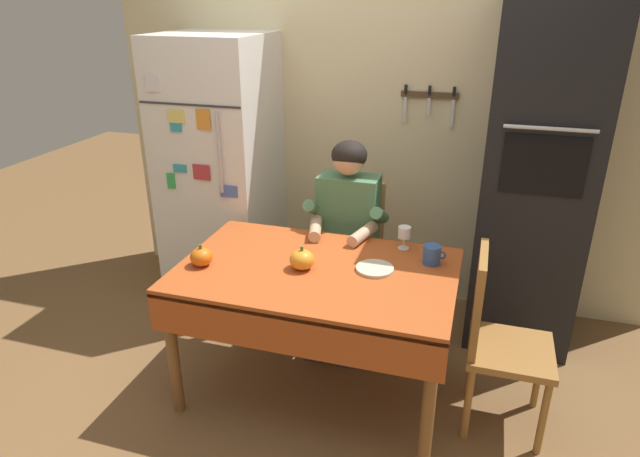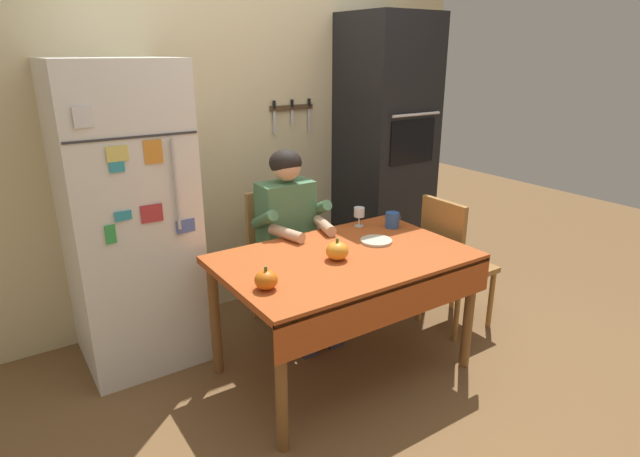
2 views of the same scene
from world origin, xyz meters
The scene contains 13 objects.
ground_plane centered at (0.00, 0.00, 0.00)m, with size 10.00×10.00×0.00m, color brown.
back_wall_assembly centered at (0.05, 1.35, 1.30)m, with size 3.70×0.13×2.60m.
refrigerator centered at (-0.95, 0.96, 0.90)m, with size 0.68×0.71×1.80m.
wall_oven centered at (1.05, 1.00, 1.05)m, with size 0.60×0.64×2.10m.
dining_table centered at (0.00, 0.08, 0.66)m, with size 1.40×0.90×0.74m.
chair_behind_person centered at (0.00, 0.87, 0.51)m, with size 0.40×0.40×0.93m.
seated_person centered at (0.00, 0.68, 0.74)m, with size 0.47×0.55×1.25m.
chair_right_side centered at (0.90, 0.11, 0.51)m, with size 0.40×0.40×0.93m.
coffee_mug centered at (0.55, 0.32, 0.79)m, with size 0.12×0.09×0.10m.
wine_glass centered at (0.38, 0.46, 0.83)m, with size 0.07×0.07×0.13m.
pumpkin_large centered at (-0.07, 0.07, 0.79)m, with size 0.13×0.13×0.12m.
pumpkin_medium centered at (-0.57, -0.04, 0.79)m, with size 0.11×0.11×0.12m.
serving_tray centered at (0.29, 0.16, 0.75)m, with size 0.19×0.19×0.02m, color beige.
Camera 1 is at (0.74, -2.28, 2.03)m, focal length 30.95 mm.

